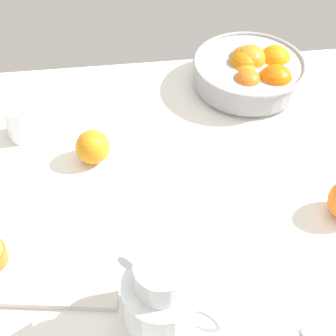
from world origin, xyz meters
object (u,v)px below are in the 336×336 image
Objects in this scene: juice_pitcher at (162,303)px; cutting_board at (30,243)px; fruit_bowl at (251,72)px; second_glass at (21,124)px; spoon at (288,336)px; loose_orange_0 at (93,147)px.

juice_pitcher is 29.87cm from cutting_board.
second_glass is (-55.66, -11.67, -1.08)cm from fruit_bowl.
spoon is at bearing -49.91° from second_glass.
fruit_bowl is 67.38cm from spoon.
cutting_board is at bearing 141.39° from juice_pitcher.
loose_orange_0 is (12.49, 21.53, 3.00)cm from cutting_board.
loose_orange_0 is 0.46× the size of spoon.
spoon is at bearing -15.02° from juice_pitcher.
spoon is (42.90, -23.69, -0.29)cm from cutting_board.
loose_orange_0 is 54.60cm from spoon.
spoon is at bearing -56.08° from loose_orange_0.
second_glass is (-26.28, 49.55, -2.44)cm from juice_pitcher.
fruit_bowl reaches higher than loose_orange_0.
second_glass reaches higher than cutting_board.
fruit_bowl is at bearing 11.85° from second_glass.
fruit_bowl is 0.79× the size of cutting_board.
juice_pitcher reaches higher than cutting_board.
juice_pitcher reaches higher than second_glass.
cutting_board is at bearing 151.09° from spoon.
juice_pitcher reaches higher than spoon.
spoon is (30.41, -45.22, -3.29)cm from loose_orange_0.
cutting_board is 25.07cm from loose_orange_0.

